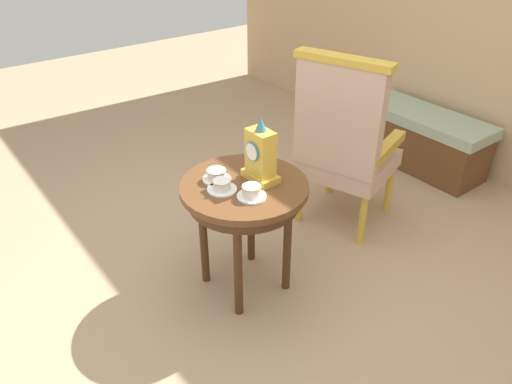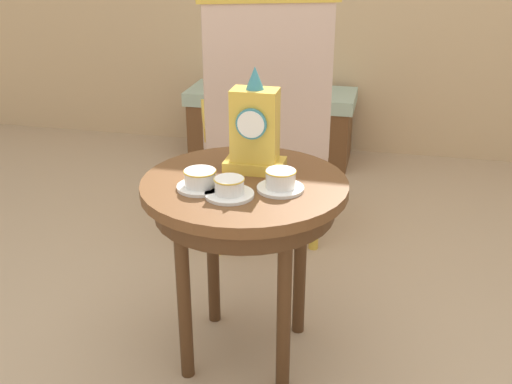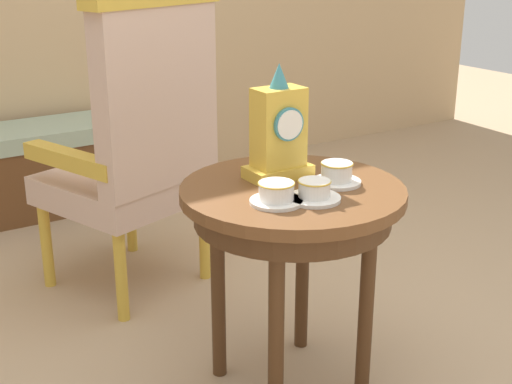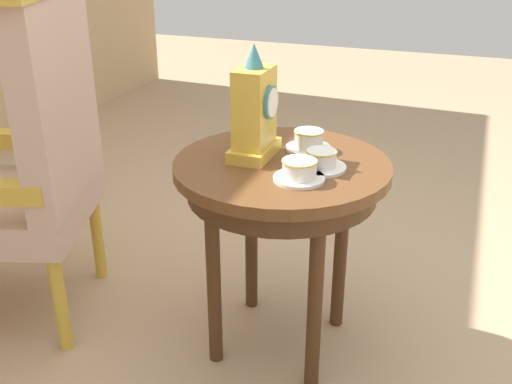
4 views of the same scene
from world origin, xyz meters
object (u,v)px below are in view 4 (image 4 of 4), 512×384
object	(u,v)px
teacup_left	(299,171)
teacup_center	(309,141)
side_table	(282,187)
teacup_right	(321,161)
armchair	(30,157)
mantel_clock	(255,113)

from	to	relation	value
teacup_left	teacup_center	world-z (taller)	teacup_center
side_table	teacup_left	bearing A→B (deg)	-142.78
side_table	teacup_left	size ratio (longest dim) A/B	4.55
side_table	teacup_right	distance (m)	0.16
teacup_center	armchair	distance (m)	0.91
mantel_clock	teacup_right	bearing A→B (deg)	-97.47
teacup_center	side_table	bearing A→B (deg)	159.59
teacup_left	side_table	bearing A→B (deg)	37.22
teacup_left	mantel_clock	bearing A→B (deg)	54.46
teacup_center	teacup_right	bearing A→B (deg)	-150.85
side_table	mantel_clock	distance (m)	0.24
teacup_left	teacup_center	bearing A→B (deg)	10.03
side_table	armchair	bearing A→B (deg)	97.90
teacup_right	teacup_center	size ratio (longest dim) A/B	1.02
teacup_right	mantel_clock	xyz separation A→B (m)	(0.03, 0.21, 0.11)
teacup_left	teacup_right	distance (m)	0.11
teacup_right	mantel_clock	bearing A→B (deg)	82.53
side_table	armchair	distance (m)	0.84
teacup_center	mantel_clock	distance (m)	0.20
side_table	teacup_center	xyz separation A→B (m)	(0.12, -0.05, 0.11)
mantel_clock	armchair	distance (m)	0.77
teacup_left	teacup_right	size ratio (longest dim) A/B	0.98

